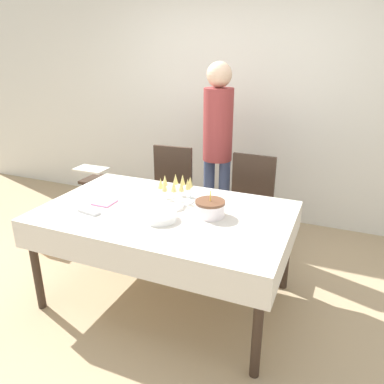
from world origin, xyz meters
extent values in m
plane|color=tan|center=(0.00, 0.00, 0.00)|extent=(12.00, 12.00, 0.00)
cube|color=silver|center=(0.00, 1.85, 1.35)|extent=(8.00, 0.05, 2.70)
cube|color=silver|center=(0.00, 0.00, 0.74)|extent=(1.78, 1.10, 0.03)
cube|color=silver|center=(0.00, 0.00, 0.65)|extent=(1.81, 1.13, 0.21)
cylinder|color=#38281E|center=(-0.83, -0.49, 0.36)|extent=(0.06, 0.06, 0.72)
cylinder|color=#38281E|center=(0.83, -0.49, 0.36)|extent=(0.06, 0.06, 0.72)
cylinder|color=#38281E|center=(-0.83, 0.49, 0.36)|extent=(0.06, 0.06, 0.72)
cylinder|color=#38281E|center=(0.83, 0.49, 0.36)|extent=(0.06, 0.06, 0.72)
cube|color=#38281E|center=(-0.40, 0.80, 0.45)|extent=(0.45, 0.45, 0.04)
cube|color=#38281E|center=(-0.41, 0.99, 0.72)|extent=(0.40, 0.06, 0.50)
cylinder|color=#38281E|center=(-0.21, 0.63, 0.21)|extent=(0.04, 0.04, 0.43)
cylinder|color=#38281E|center=(-0.57, 0.61, 0.21)|extent=(0.04, 0.04, 0.43)
cylinder|color=#38281E|center=(-0.23, 0.99, 0.21)|extent=(0.04, 0.04, 0.43)
cylinder|color=#38281E|center=(-0.59, 0.97, 0.21)|extent=(0.04, 0.04, 0.43)
cube|color=#38281E|center=(0.40, 0.80, 0.45)|extent=(0.43, 0.43, 0.04)
cube|color=#38281E|center=(0.41, 0.99, 0.72)|extent=(0.40, 0.05, 0.50)
cylinder|color=#38281E|center=(0.57, 0.61, 0.21)|extent=(0.04, 0.04, 0.43)
cylinder|color=#38281E|center=(0.21, 0.63, 0.21)|extent=(0.04, 0.04, 0.43)
cylinder|color=#38281E|center=(0.59, 0.97, 0.21)|extent=(0.04, 0.04, 0.43)
cylinder|color=#38281E|center=(0.23, 0.99, 0.21)|extent=(0.04, 0.04, 0.43)
cylinder|color=white|center=(0.33, 0.04, 0.80)|extent=(0.21, 0.21, 0.10)
cylinder|color=brown|center=(0.33, 0.04, 0.86)|extent=(0.21, 0.21, 0.02)
cylinder|color=yellow|center=(0.33, 0.04, 0.90)|extent=(0.01, 0.01, 0.06)
sphere|color=#F9CC4C|center=(0.33, 0.04, 0.94)|extent=(0.01, 0.01, 0.01)
cylinder|color=silver|center=(-0.02, 0.23, 0.76)|extent=(0.32, 0.32, 0.01)
cylinder|color=silver|center=(0.08, 0.24, 0.76)|extent=(0.05, 0.05, 0.00)
cylinder|color=silver|center=(0.08, 0.24, 0.81)|extent=(0.01, 0.01, 0.08)
cone|color=#E0CC72|center=(0.08, 0.24, 0.89)|extent=(0.04, 0.04, 0.08)
cylinder|color=silver|center=(0.07, 0.29, 0.76)|extent=(0.05, 0.05, 0.00)
cylinder|color=silver|center=(0.07, 0.29, 0.81)|extent=(0.01, 0.01, 0.08)
cone|color=#E0CC72|center=(0.07, 0.29, 0.89)|extent=(0.04, 0.04, 0.08)
cylinder|color=silver|center=(0.00, 0.31, 0.76)|extent=(0.05, 0.05, 0.00)
cylinder|color=silver|center=(0.00, 0.31, 0.81)|extent=(0.01, 0.01, 0.08)
cone|color=#E0CC72|center=(0.00, 0.31, 0.89)|extent=(0.04, 0.04, 0.08)
cylinder|color=silver|center=(-0.06, 0.31, 0.76)|extent=(0.05, 0.05, 0.00)
cylinder|color=silver|center=(-0.06, 0.31, 0.81)|extent=(0.01, 0.01, 0.08)
cone|color=#E0CC72|center=(-0.06, 0.31, 0.89)|extent=(0.04, 0.04, 0.08)
cylinder|color=silver|center=(-0.13, 0.25, 0.76)|extent=(0.05, 0.05, 0.00)
cylinder|color=silver|center=(-0.13, 0.25, 0.81)|extent=(0.01, 0.01, 0.08)
cone|color=#E0CC72|center=(-0.13, 0.25, 0.89)|extent=(0.04, 0.04, 0.08)
cylinder|color=silver|center=(-0.12, 0.18, 0.76)|extent=(0.05, 0.05, 0.00)
cylinder|color=silver|center=(-0.12, 0.18, 0.81)|extent=(0.01, 0.01, 0.08)
cone|color=#E0CC72|center=(-0.12, 0.18, 0.89)|extent=(0.04, 0.04, 0.08)
cylinder|color=silver|center=(-0.07, 0.13, 0.76)|extent=(0.05, 0.05, 0.00)
cylinder|color=silver|center=(-0.07, 0.13, 0.81)|extent=(0.01, 0.01, 0.08)
cone|color=#E0CC72|center=(-0.07, 0.13, 0.89)|extent=(0.04, 0.04, 0.08)
cylinder|color=silver|center=(0.00, 0.15, 0.76)|extent=(0.05, 0.05, 0.00)
cylinder|color=silver|center=(0.00, 0.15, 0.81)|extent=(0.01, 0.01, 0.08)
cone|color=#E0CC72|center=(0.00, 0.15, 0.89)|extent=(0.04, 0.04, 0.08)
cylinder|color=silver|center=(0.05, 0.18, 0.76)|extent=(0.05, 0.05, 0.00)
cylinder|color=silver|center=(0.05, 0.18, 0.81)|extent=(0.01, 0.01, 0.08)
cone|color=#E0CC72|center=(0.05, 0.18, 0.89)|extent=(0.04, 0.04, 0.08)
cylinder|color=white|center=(0.04, -0.16, 0.76)|extent=(0.24, 0.24, 0.01)
cylinder|color=white|center=(0.04, -0.16, 0.76)|extent=(0.24, 0.24, 0.01)
cylinder|color=white|center=(0.04, -0.16, 0.77)|extent=(0.24, 0.24, 0.01)
cylinder|color=white|center=(0.04, -0.16, 0.78)|extent=(0.24, 0.24, 0.01)
cylinder|color=white|center=(0.04, -0.16, 0.79)|extent=(0.24, 0.24, 0.01)
cylinder|color=white|center=(0.04, -0.16, 0.79)|extent=(0.24, 0.24, 0.01)
cylinder|color=white|center=(0.04, -0.16, 0.80)|extent=(0.24, 0.24, 0.01)
cylinder|color=white|center=(0.01, 0.07, 0.76)|extent=(0.20, 0.20, 0.01)
cylinder|color=white|center=(0.01, 0.07, 0.76)|extent=(0.20, 0.20, 0.01)
cylinder|color=white|center=(0.01, 0.07, 0.77)|extent=(0.20, 0.20, 0.01)
cylinder|color=white|center=(0.01, 0.07, 0.78)|extent=(0.20, 0.20, 0.01)
cube|color=silver|center=(0.40, -0.17, 0.76)|extent=(0.30, 0.05, 0.00)
cube|color=silver|center=(-0.48, -0.25, 0.76)|extent=(0.18, 0.08, 0.02)
cube|color=pink|center=(-0.49, -0.06, 0.76)|extent=(0.15, 0.15, 0.01)
cylinder|color=#3F4C72|center=(-0.06, 1.09, 0.43)|extent=(0.11, 0.11, 0.85)
cylinder|color=#3F4C72|center=(0.10, 1.09, 0.43)|extent=(0.11, 0.11, 0.85)
cylinder|color=maroon|center=(0.02, 1.09, 1.19)|extent=(0.28, 0.28, 0.68)
sphere|color=#D8B293|center=(0.02, 1.09, 1.64)|extent=(0.23, 0.23, 0.23)
cube|color=#38281E|center=(-1.24, 0.86, 0.55)|extent=(0.30, 0.30, 0.03)
cube|color=silver|center=(-1.24, 0.76, 0.70)|extent=(0.33, 0.20, 0.02)
cylinder|color=#38281E|center=(-1.35, 0.75, 0.27)|extent=(0.03, 0.03, 0.54)
cylinder|color=#38281E|center=(-1.13, 0.75, 0.27)|extent=(0.03, 0.03, 0.54)
cylinder|color=#38281E|center=(-1.35, 0.97, 0.27)|extent=(0.03, 0.03, 0.54)
cylinder|color=#38281E|center=(-1.13, 0.97, 0.27)|extent=(0.03, 0.03, 0.54)
cube|color=orange|center=(-1.41, 0.22, 0.12)|extent=(0.23, 0.14, 0.23)
camera|label=1|loc=(1.15, -2.23, 1.85)|focal=35.00mm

